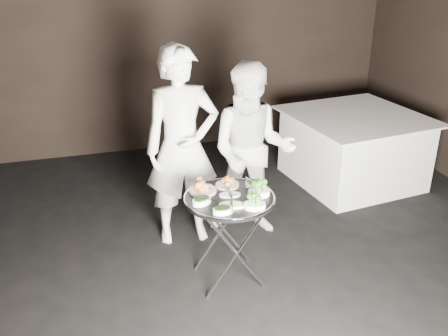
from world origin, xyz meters
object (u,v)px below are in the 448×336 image
object	(u,v)px
tray_stand	(229,235)
dining_table	(353,148)
waiter_left	(182,148)
serving_tray	(229,198)
waiter_right	(252,151)

from	to	relation	value
tray_stand	dining_table	distance (m)	2.43
waiter_left	dining_table	distance (m)	2.32
tray_stand	waiter_left	xyz separation A→B (m)	(-0.21, 0.77, 0.50)
serving_tray	dining_table	xyz separation A→B (m)	(1.95, 1.44, -0.35)
tray_stand	dining_table	bearing A→B (deg)	36.51
tray_stand	waiter_right	world-z (taller)	waiter_right
waiter_left	dining_table	size ratio (longest dim) A/B	1.29
tray_stand	waiter_left	bearing A→B (deg)	105.27
serving_tray	dining_table	distance (m)	2.45
serving_tray	dining_table	size ratio (longest dim) A/B	0.51
serving_tray	waiter_left	world-z (taller)	waiter_left
tray_stand	dining_table	size ratio (longest dim) A/B	0.53
waiter_left	dining_table	xyz separation A→B (m)	(2.16, 0.68, -0.51)
tray_stand	waiter_left	distance (m)	0.94
waiter_right	waiter_left	bearing A→B (deg)	-163.49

